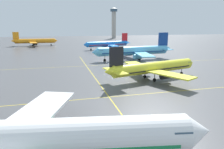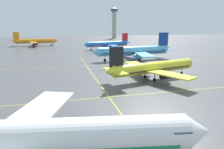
# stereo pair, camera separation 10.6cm
# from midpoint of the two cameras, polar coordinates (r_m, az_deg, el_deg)

# --- Properties ---
(airliner_front_gate) EXTENTS (40.85, 34.82, 12.73)m
(airliner_front_gate) POSITION_cam_midpoint_polar(r_m,az_deg,el_deg) (25.15, -23.08, -15.82)
(airliner_front_gate) COLOR white
(airliner_front_gate) RESTS_ON ground
(airliner_second_row) EXTENTS (33.11, 28.17, 10.40)m
(airliner_second_row) POSITION_cam_midpoint_polar(r_m,az_deg,el_deg) (64.37, 11.16, 1.81)
(airliner_second_row) COLOR yellow
(airliner_second_row) RESTS_ON ground
(airliner_third_row) EXTENTS (39.98, 34.40, 12.43)m
(airliner_third_row) POSITION_cam_midpoint_polar(r_m,az_deg,el_deg) (99.18, 6.05, 6.39)
(airliner_third_row) COLOR #5BB7E5
(airliner_third_row) RESTS_ON ground
(airliner_far_left_stand) EXTENTS (33.36, 28.38, 10.41)m
(airliner_far_left_stand) POSITION_cam_midpoint_polar(r_m,az_deg,el_deg) (141.79, -1.07, 8.26)
(airliner_far_left_stand) COLOR blue
(airliner_far_left_stand) RESTS_ON ground
(airliner_far_right_stand) EXTENTS (34.11, 29.54, 10.64)m
(airliner_far_right_stand) POSITION_cam_midpoint_polar(r_m,az_deg,el_deg) (175.85, -20.10, 8.48)
(airliner_far_right_stand) COLOR orange
(airliner_far_right_stand) RESTS_ON ground
(taxiway_markings) EXTENTS (143.38, 127.23, 0.01)m
(taxiway_markings) POSITION_cam_midpoint_polar(r_m,az_deg,el_deg) (48.51, -0.78, -6.09)
(taxiway_markings) COLOR yellow
(taxiway_markings) RESTS_ON ground
(control_tower) EXTENTS (8.82, 8.82, 36.13)m
(control_tower) POSITION_cam_midpoint_polar(r_m,az_deg,el_deg) (262.35, 0.60, 14.43)
(control_tower) COLOR #ADA89E
(control_tower) RESTS_ON ground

